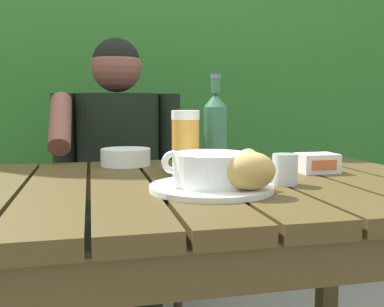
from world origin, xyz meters
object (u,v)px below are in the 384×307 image
at_px(water_glass_small, 285,169).
at_px(chair_near_diner, 117,219).
at_px(serving_plate, 211,188).
at_px(beer_bottle, 215,130).
at_px(diner_bowl, 126,157).
at_px(butter_tub, 317,163).
at_px(table_knife, 260,178).
at_px(bread_roll, 250,171).
at_px(beer_glass, 186,143).
at_px(person_eating, 118,169).
at_px(soup_bowl, 211,168).

bearing_deg(water_glass_small, chair_near_diner, 109.48).
relative_size(serving_plate, beer_bottle, 1.01).
xyz_separation_m(water_glass_small, diner_bowl, (-0.34, 0.40, -0.01)).
relative_size(butter_tub, table_knife, 0.69).
relative_size(bread_roll, table_knife, 0.73).
bearing_deg(serving_plate, beer_glass, 93.58).
height_order(person_eating, butter_tub, person_eating).
bearing_deg(bread_roll, beer_bottle, 86.15).
relative_size(chair_near_diner, diner_bowl, 6.38).
xyz_separation_m(person_eating, butter_tub, (0.50, -0.60, 0.09)).
bearing_deg(bread_roll, beer_glass, 105.00).
bearing_deg(chair_near_diner, person_eating, -90.83).
distance_m(chair_near_diner, person_eating, 0.32).
relative_size(chair_near_diner, serving_plate, 3.54).
bearing_deg(water_glass_small, bread_roll, -141.20).
bearing_deg(soup_bowl, water_glass_small, 8.35).
bearing_deg(chair_near_diner, water_glass_small, -70.52).
bearing_deg(diner_bowl, table_knife, -47.17).
bearing_deg(chair_near_diner, serving_plate, -81.21).
relative_size(person_eating, table_knife, 8.00).
relative_size(chair_near_diner, soup_bowl, 4.39).
height_order(serving_plate, table_knife, serving_plate).
bearing_deg(beer_glass, bread_roll, -75.00).
distance_m(chair_near_diner, beer_bottle, 0.86).
height_order(beer_glass, water_glass_small, beer_glass).
bearing_deg(water_glass_small, butter_tub, 42.21).
xyz_separation_m(chair_near_diner, water_glass_small, (0.34, -0.95, 0.34)).
height_order(chair_near_diner, table_knife, chair_near_diner).
relative_size(beer_bottle, table_knife, 1.77).
height_order(serving_plate, butter_tub, butter_tub).
relative_size(table_knife, diner_bowl, 1.01).
xyz_separation_m(person_eating, soup_bowl, (0.15, -0.77, 0.11)).
height_order(beer_glass, beer_bottle, beer_bottle).
height_order(person_eating, bread_roll, person_eating).
bearing_deg(beer_bottle, chair_near_diner, 108.34).
height_order(beer_bottle, water_glass_small, beer_bottle).
relative_size(bread_roll, butter_tub, 1.06).
bearing_deg(soup_bowl, diner_bowl, 109.33).
height_order(person_eating, serving_plate, person_eating).
bearing_deg(beer_bottle, diner_bowl, 145.06).
distance_m(serving_plate, butter_tub, 0.39).
bearing_deg(beer_glass, butter_tub, -5.05).
xyz_separation_m(bread_roll, water_glass_small, (0.12, 0.10, -0.02)).
bearing_deg(person_eating, serving_plate, -78.75).
relative_size(soup_bowl, diner_bowl, 1.45).
height_order(chair_near_diner, beer_bottle, beer_bottle).
height_order(soup_bowl, diner_bowl, soup_bowl).
distance_m(soup_bowl, water_glass_small, 0.19).
height_order(chair_near_diner, serving_plate, chair_near_diner).
relative_size(soup_bowl, water_glass_small, 3.03).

